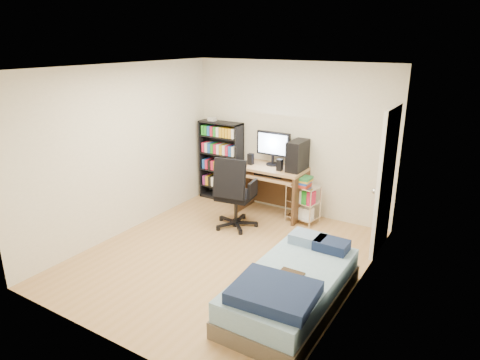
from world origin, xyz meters
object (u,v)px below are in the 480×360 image
Objects in this scene: media_shelf at (221,160)px; bed at (291,288)px; office_chair at (235,205)px; computer_desk at (280,172)px.

media_shelf is 0.79× the size of bed.
office_chair reaches higher than bed.
computer_desk is 2.71m from bed.
media_shelf is at bearing 175.77° from computer_desk.
office_chair is (0.89, -0.94, -0.37)m from media_shelf.
media_shelf is at bearing 136.68° from bed.
bed is (1.66, -1.45, -0.13)m from office_chair.
media_shelf reaches higher than office_chair.
bed is at bearing -50.11° from office_chair.
media_shelf is 1.29× the size of office_chair.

